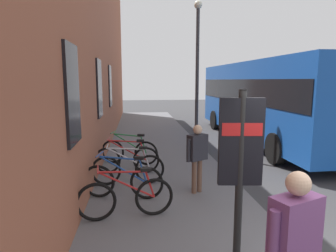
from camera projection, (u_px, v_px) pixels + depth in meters
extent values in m
plane|color=#38383A|center=(245.00, 162.00, 9.42)|extent=(60.00, 60.00, 0.00)
cube|color=slate|center=(156.00, 148.00, 11.08)|extent=(24.00, 3.50, 0.12)
cube|color=#9E563D|center=(100.00, 40.00, 11.20)|extent=(22.00, 0.60, 8.34)
cube|color=black|center=(72.00, 95.00, 4.64)|extent=(0.90, 0.06, 1.60)
cube|color=black|center=(99.00, 88.00, 8.07)|extent=(0.90, 0.06, 1.60)
cube|color=black|center=(110.00, 86.00, 11.51)|extent=(0.90, 0.06, 1.60)
torus|color=black|center=(96.00, 202.00, 5.18)|extent=(0.14, 0.72, 0.72)
torus|color=black|center=(154.00, 197.00, 5.42)|extent=(0.14, 0.72, 0.72)
cylinder|color=#B21E1E|center=(127.00, 185.00, 5.26)|extent=(0.15, 1.01, 0.58)
cylinder|color=#B21E1E|center=(122.00, 172.00, 5.21)|extent=(0.14, 0.85, 0.09)
cylinder|color=#B21E1E|center=(150.00, 184.00, 5.36)|extent=(0.06, 0.19, 0.51)
cube|color=black|center=(146.00, 169.00, 5.30)|extent=(0.12, 0.21, 0.06)
cylinder|color=#B21E1E|center=(98.00, 169.00, 5.10)|extent=(0.48, 0.08, 0.02)
torus|color=black|center=(98.00, 181.00, 6.25)|extent=(0.20, 0.72, 0.72)
torus|color=black|center=(147.00, 183.00, 6.16)|extent=(0.20, 0.72, 0.72)
cylinder|color=#1E4CA5|center=(123.00, 170.00, 6.16)|extent=(0.24, 1.00, 0.58)
cylinder|color=#1E4CA5|center=(119.00, 158.00, 6.13)|extent=(0.20, 0.84, 0.09)
cylinder|color=#1E4CA5|center=(143.00, 171.00, 6.12)|extent=(0.07, 0.19, 0.51)
cube|color=black|center=(139.00, 158.00, 6.09)|extent=(0.14, 0.22, 0.06)
cylinder|color=#1E4CA5|center=(100.00, 154.00, 6.15)|extent=(0.48, 0.12, 0.02)
torus|color=black|center=(106.00, 171.00, 6.98)|extent=(0.07, 0.72, 0.72)
torus|color=black|center=(150.00, 169.00, 7.11)|extent=(0.07, 0.72, 0.72)
cylinder|color=silver|center=(129.00, 159.00, 7.00)|extent=(0.05, 1.02, 0.58)
cylinder|color=silver|center=(125.00, 149.00, 6.96)|extent=(0.05, 0.85, 0.09)
cylinder|color=silver|center=(146.00, 159.00, 7.06)|extent=(0.04, 0.18, 0.51)
cube|color=black|center=(143.00, 148.00, 7.00)|extent=(0.10, 0.20, 0.06)
cylinder|color=silver|center=(107.00, 146.00, 6.89)|extent=(0.48, 0.03, 0.02)
torus|color=black|center=(107.00, 160.00, 7.87)|extent=(0.11, 0.72, 0.72)
torus|color=black|center=(146.00, 160.00, 7.92)|extent=(0.11, 0.72, 0.72)
cylinder|color=#B21E1E|center=(128.00, 150.00, 7.85)|extent=(0.11, 1.02, 0.58)
cylinder|color=#B21E1E|center=(125.00, 141.00, 7.81)|extent=(0.09, 0.85, 0.09)
cylinder|color=#B21E1E|center=(143.00, 151.00, 7.87)|extent=(0.05, 0.19, 0.51)
cube|color=black|center=(140.00, 141.00, 7.83)|extent=(0.11, 0.21, 0.06)
cylinder|color=#B21E1E|center=(109.00, 139.00, 7.78)|extent=(0.48, 0.06, 0.02)
torus|color=black|center=(113.00, 152.00, 8.85)|extent=(0.27, 0.71, 0.72)
torus|color=black|center=(146.00, 153.00, 8.66)|extent=(0.27, 0.71, 0.72)
cylinder|color=#267F3F|center=(130.00, 143.00, 8.71)|extent=(0.33, 0.98, 0.58)
cylinder|color=#267F3F|center=(127.00, 135.00, 8.68)|extent=(0.28, 0.83, 0.09)
cylinder|color=#267F3F|center=(144.00, 145.00, 8.64)|extent=(0.09, 0.19, 0.51)
cube|color=black|center=(141.00, 135.00, 8.60)|extent=(0.15, 0.22, 0.06)
cylinder|color=#267F3F|center=(114.00, 132.00, 8.75)|extent=(0.47, 0.16, 0.02)
cylinder|color=black|center=(239.00, 184.00, 3.69)|extent=(0.10, 0.10, 2.40)
cube|color=black|center=(241.00, 142.00, 3.61)|extent=(0.14, 0.56, 1.10)
cube|color=red|center=(241.00, 129.00, 3.58)|extent=(0.15, 0.50, 0.16)
cube|color=#1951B2|center=(265.00, 99.00, 12.36)|extent=(10.54, 2.67, 3.00)
cube|color=black|center=(266.00, 90.00, 12.30)|extent=(10.33, 2.71, 0.90)
cylinder|color=black|center=(275.00, 149.00, 9.13)|extent=(1.00, 0.27, 1.00)
cylinder|color=black|center=(257.00, 119.00, 16.01)|extent=(1.00, 0.27, 1.00)
cylinder|color=black|center=(215.00, 120.00, 15.71)|extent=(1.00, 0.27, 1.00)
cube|color=#723F72|center=(295.00, 228.00, 2.71)|extent=(0.40, 0.54, 0.62)
sphere|color=#D8AD8C|center=(298.00, 183.00, 2.65)|extent=(0.23, 0.23, 0.23)
cylinder|color=#723F72|center=(274.00, 239.00, 2.60)|extent=(0.10, 0.10, 0.55)
cylinder|color=#723F72|center=(314.00, 225.00, 2.84)|extent=(0.10, 0.10, 0.55)
cylinder|color=brown|center=(200.00, 175.00, 6.57)|extent=(0.11, 0.11, 0.76)
cylinder|color=brown|center=(194.00, 177.00, 6.48)|extent=(0.11, 0.11, 0.76)
cube|color=#26262D|center=(197.00, 147.00, 6.42)|extent=(0.41, 0.49, 0.57)
sphere|color=#D8AD8C|center=(198.00, 129.00, 6.36)|extent=(0.21, 0.21, 0.21)
cylinder|color=#26262D|center=(206.00, 147.00, 6.57)|extent=(0.09, 0.09, 0.51)
cylinder|color=#26262D|center=(188.00, 150.00, 6.28)|extent=(0.09, 0.09, 0.51)
cylinder|color=#333338|center=(197.00, 81.00, 10.33)|extent=(0.12, 0.12, 4.93)
sphere|color=silver|center=(198.00, 5.00, 9.93)|extent=(0.28, 0.28, 0.28)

